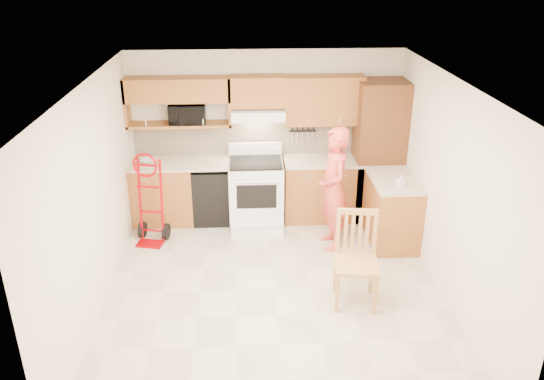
{
  "coord_description": "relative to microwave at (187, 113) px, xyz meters",
  "views": [
    {
      "loc": [
        -0.32,
        -5.49,
        3.74
      ],
      "look_at": [
        0.0,
        0.5,
        1.1
      ],
      "focal_mm": 35.68,
      "sensor_mm": 36.0,
      "label": 1
    }
  ],
  "objects": [
    {
      "name": "range_hood",
      "position": [
        1.01,
        -0.06,
        -0.0
      ],
      "size": [
        0.76,
        0.46,
        0.14
      ],
      "primitive_type": "cube",
      "color": "white",
      "rests_on": "wall_back"
    },
    {
      "name": "countertop_return",
      "position": [
        2.83,
        -0.94,
        -0.71
      ],
      "size": [
        0.63,
        1.0,
        0.04
      ],
      "primitive_type": "cube",
      "color": "tan",
      "rests_on": "cab_return_right"
    },
    {
      "name": "lower_cab_left",
      "position": [
        -0.42,
        -0.14,
        -1.18
      ],
      "size": [
        0.9,
        0.6,
        0.9
      ],
      "primitive_type": "cube",
      "color": "#A05B33",
      "rests_on": "ground"
    },
    {
      "name": "dishwasher",
      "position": [
        0.33,
        -0.14,
        -1.21
      ],
      "size": [
        0.6,
        0.6,
        0.85
      ],
      "primitive_type": "cube",
      "color": "black",
      "rests_on": "ground"
    },
    {
      "name": "range",
      "position": [
        0.97,
        -0.32,
        -1.06
      ],
      "size": [
        0.78,
        1.03,
        1.16
      ],
      "primitive_type": null,
      "color": "white",
      "rests_on": "ground"
    },
    {
      "name": "dining_chair",
      "position": [
        2.05,
        -2.37,
        -1.09
      ],
      "size": [
        0.55,
        0.59,
        1.09
      ],
      "primitive_type": null,
      "rotation": [
        0.0,
        0.0,
        -0.12
      ],
      "color": "tan",
      "rests_on": "ground"
    },
    {
      "name": "person",
      "position": [
        1.98,
        -1.04,
        -0.78
      ],
      "size": [
        0.48,
        0.66,
        1.71
      ],
      "primitive_type": "imported",
      "rotation": [
        0.0,
        0.0,
        -1.46
      ],
      "color": "#DC463A",
      "rests_on": "ground"
    },
    {
      "name": "upper_cab_right",
      "position": [
        1.96,
        0.0,
        0.17
      ],
      "size": [
        1.14,
        0.33,
        0.7
      ],
      "primitive_type": "cube",
      "color": "#A05B33",
      "rests_on": "wall_back"
    },
    {
      "name": "wall_back",
      "position": [
        1.13,
        0.17,
        -0.38
      ],
      "size": [
        4.0,
        0.02,
        2.5
      ],
      "primitive_type": "cube",
      "color": "#F3E7CB",
      "rests_on": "ground"
    },
    {
      "name": "ceiling",
      "position": [
        1.13,
        -2.08,
        0.88
      ],
      "size": [
        4.0,
        4.5,
        0.02
      ],
      "primitive_type": "cube",
      "color": "white",
      "rests_on": "ground"
    },
    {
      "name": "countertop_right",
      "position": [
        1.96,
        -0.13,
        -0.71
      ],
      "size": [
        1.14,
        0.63,
        0.04
      ],
      "primitive_type": "cube",
      "color": "tan",
      "rests_on": "lower_cab_right"
    },
    {
      "name": "wall_front",
      "position": [
        1.13,
        -4.34,
        -0.38
      ],
      "size": [
        4.0,
        0.02,
        2.5
      ],
      "primitive_type": "cube",
      "color": "#F3E7CB",
      "rests_on": "ground"
    },
    {
      "name": "floor",
      "position": [
        1.13,
        -2.08,
        -1.64
      ],
      "size": [
        4.0,
        4.5,
        0.02
      ],
      "primitive_type": "cube",
      "color": "beige",
      "rests_on": "ground"
    },
    {
      "name": "hand_truck",
      "position": [
        -0.52,
        -0.8,
        -1.04
      ],
      "size": [
        0.55,
        0.52,
        1.19
      ],
      "primitive_type": null,
      "rotation": [
        0.0,
        0.0,
        -0.2
      ],
      "color": "#A90107",
      "rests_on": "ground"
    },
    {
      "name": "wall_right",
      "position": [
        3.14,
        -2.08,
        -0.38
      ],
      "size": [
        0.02,
        4.5,
        2.5
      ],
      "primitive_type": "cube",
      "color": "#F3E7CB",
      "rests_on": "ground"
    },
    {
      "name": "cab_return_right",
      "position": [
        2.83,
        -0.94,
        -1.18
      ],
      "size": [
        0.6,
        1.0,
        0.9
      ],
      "primitive_type": "cube",
      "color": "#A05B33",
      "rests_on": "ground"
    },
    {
      "name": "lower_cab_right",
      "position": [
        1.96,
        -0.14,
        -1.18
      ],
      "size": [
        1.14,
        0.6,
        0.9
      ],
      "primitive_type": "cube",
      "color": "#A05B33",
      "rests_on": "ground"
    },
    {
      "name": "pantry_tall",
      "position": [
        2.78,
        -0.14,
        -0.58
      ],
      "size": [
        0.7,
        0.6,
        2.1
      ],
      "primitive_type": "cube",
      "color": "#643412",
      "rests_on": "ground"
    },
    {
      "name": "upper_cab_left",
      "position": [
        -0.12,
        0.0,
        0.35
      ],
      "size": [
        1.5,
        0.33,
        0.34
      ],
      "primitive_type": "cube",
      "color": "#A05B33",
      "rests_on": "wall_back"
    },
    {
      "name": "upper_shelf_mw",
      "position": [
        -0.12,
        0.0,
        -0.16
      ],
      "size": [
        1.5,
        0.33,
        0.04
      ],
      "primitive_type": "cube",
      "color": "#A05B33",
      "rests_on": "wall_back"
    },
    {
      "name": "knife_strip",
      "position": [
        1.68,
        0.12,
        -0.39
      ],
      "size": [
        0.4,
        0.05,
        0.29
      ],
      "primitive_type": null,
      "color": "black",
      "rests_on": "backsplash"
    },
    {
      "name": "upper_cab_center",
      "position": [
        1.01,
        0.0,
        0.31
      ],
      "size": [
        0.76,
        0.33,
        0.44
      ],
      "primitive_type": "cube",
      "color": "#A05B33",
      "rests_on": "wall_back"
    },
    {
      "name": "bowl",
      "position": [
        -0.59,
        -0.13,
        -0.67
      ],
      "size": [
        0.28,
        0.28,
        0.06
      ],
      "primitive_type": "imported",
      "rotation": [
        0.0,
        0.0,
        -0.28
      ],
      "color": "white",
      "rests_on": "countertop_left"
    },
    {
      "name": "soap_bottle",
      "position": [
        2.83,
        -1.2,
        -0.61
      ],
      "size": [
        0.09,
        0.09,
        0.17
      ],
      "primitive_type": "imported",
      "rotation": [
        0.0,
        0.0,
        0.26
      ],
      "color": "white",
      "rests_on": "countertop_return"
    },
    {
      "name": "countertop_left",
      "position": [
        -0.12,
        -0.13,
        -0.71
      ],
      "size": [
        1.5,
        0.63,
        0.04
      ],
      "primitive_type": "cube",
      "color": "tan",
      "rests_on": "lower_cab_left"
    },
    {
      "name": "microwave",
      "position": [
        0.0,
        0.0,
        0.0
      ],
      "size": [
        0.53,
        0.36,
        0.29
      ],
      "primitive_type": "imported",
      "rotation": [
        0.0,
        0.0,
        0.02
      ],
      "color": "black",
      "rests_on": "upper_shelf_mw"
    },
    {
      "name": "backsplash",
      "position": [
        1.13,
        0.15,
        -0.43
      ],
      "size": [
        3.92,
        0.03,
        0.55
      ],
      "primitive_type": "cube",
      "color": "beige",
      "rests_on": "wall_back"
    },
    {
      "name": "wall_left",
      "position": [
        -0.88,
        -2.08,
        -0.38
      ],
      "size": [
        0.02,
        4.5,
        2.5
      ],
      "primitive_type": "cube",
      "color": "#F3E7CB",
      "rests_on": "ground"
    }
  ]
}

